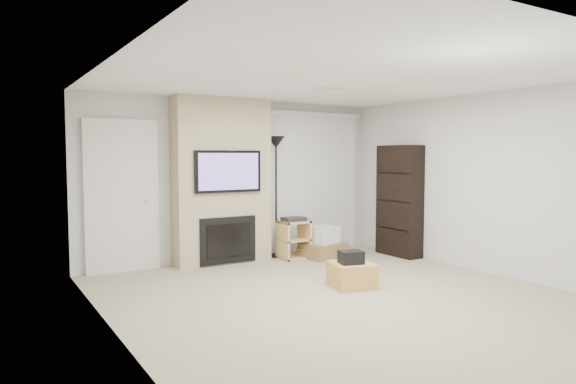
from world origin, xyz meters
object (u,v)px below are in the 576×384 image
floor_lamp (276,162)px  av_stand (294,237)px  ottoman (352,275)px  box_stack (324,245)px  bookshelf (399,201)px

floor_lamp → av_stand: 1.22m
ottoman → floor_lamp: bearing=85.9°
box_stack → floor_lamp: bearing=147.4°
av_stand → bookshelf: bookshelf is taller
ottoman → floor_lamp: floor_lamp is taller
box_stack → bookshelf: bookshelf is taller
floor_lamp → bookshelf: (1.77, -0.96, -0.63)m
floor_lamp → box_stack: floor_lamp is taller
av_stand → box_stack: bearing=-16.6°
floor_lamp → av_stand: bearing=-58.7°
ottoman → floor_lamp: (0.15, 2.14, 1.38)m
ottoman → box_stack: 1.90m
bookshelf → av_stand: bearing=156.7°
bookshelf → floor_lamp: bearing=151.4°
floor_lamp → bookshelf: floor_lamp is taller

